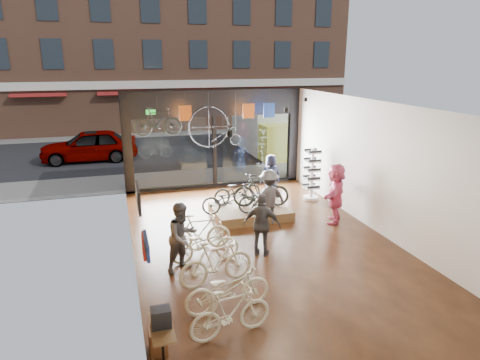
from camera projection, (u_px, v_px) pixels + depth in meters
name	position (u px, v px, depth m)	size (l,w,h in m)	color
ground_plane	(265.00, 246.00, 11.71)	(7.00, 12.00, 0.04)	black
ceiling	(268.00, 105.00, 10.66)	(7.00, 12.00, 0.04)	black
wall_left	(128.00, 190.00, 10.23)	(0.04, 12.00, 3.80)	#A37121
wall_right	(383.00, 169.00, 12.15)	(0.04, 12.00, 3.80)	beige
wall_back	(422.00, 298.00, 5.63)	(7.00, 0.04, 3.80)	beige
storefront	(214.00, 139.00, 16.72)	(7.00, 0.26, 3.80)	black
exit_sign	(151.00, 112.00, 15.64)	(0.35, 0.06, 0.18)	#198C26
street_road	(181.00, 144.00, 25.55)	(30.00, 18.00, 0.02)	black
sidewalk_near	(209.00, 177.00, 18.33)	(30.00, 2.40, 0.12)	slate
sidewalk_far	(172.00, 133.00, 29.22)	(30.00, 2.00, 0.12)	slate
opposite_building	(162.00, 28.00, 29.62)	(26.00, 5.00, 14.00)	brown
street_car	(89.00, 145.00, 21.20)	(1.86, 4.62, 1.58)	gray
box_truck	(269.00, 129.00, 22.62)	(2.27, 6.82, 2.69)	silver
floor_bike_1	(231.00, 312.00, 7.78)	(0.46, 1.61, 0.97)	beige
floor_bike_2	(228.00, 289.00, 8.60)	(0.63, 1.81, 0.95)	beige
floor_bike_3	(216.00, 262.00, 9.60)	(0.50, 1.77, 1.07)	beige
floor_bike_4	(204.00, 244.00, 10.70)	(0.62, 1.77, 0.93)	beige
floor_bike_5	(200.00, 232.00, 11.35)	(0.47, 1.66, 1.00)	beige
display_platform	(250.00, 212.00, 13.88)	(2.40, 1.80, 0.30)	brown
display_bike_left	(229.00, 200.00, 13.11)	(0.59, 1.70, 0.89)	black
display_bike_mid	(261.00, 191.00, 13.76)	(0.51, 1.81, 1.09)	black
display_bike_right	(237.00, 190.00, 14.13)	(0.60, 1.71, 0.90)	black
customer_1	(183.00, 237.00, 10.14)	(0.83, 0.65, 1.72)	#3F3F44
customer_2	(262.00, 225.00, 10.94)	(0.98, 0.41, 1.67)	#3F3F44
customer_3	(269.00, 197.00, 13.04)	(1.11, 0.64, 1.72)	#3F3F44
customer_4	(271.00, 176.00, 15.69)	(0.77, 0.50, 1.58)	#161C33
customer_5	(335.00, 193.00, 13.19)	(1.74, 0.55, 1.88)	#CC4C72
sunglasses_rack	(312.00, 174.00, 15.33)	(0.55, 0.45, 1.86)	white
wall_merch	(148.00, 283.00, 7.20)	(0.40, 2.40, 2.60)	navy
penny_farthing	(218.00, 128.00, 15.58)	(1.90, 0.06, 1.52)	black
hung_bike	(158.00, 122.00, 14.14)	(0.45, 1.58, 0.95)	black
jersey_left	(185.00, 113.00, 15.33)	(0.45, 0.03, 0.55)	#CC5919
jersey_mid	(249.00, 111.00, 15.98)	(0.45, 0.03, 0.55)	#CC5919
jersey_right	(269.00, 110.00, 16.20)	(0.45, 0.03, 0.55)	#1E3F99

